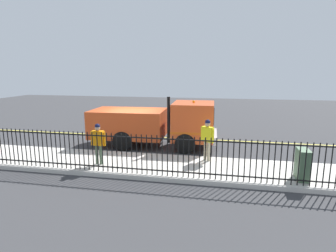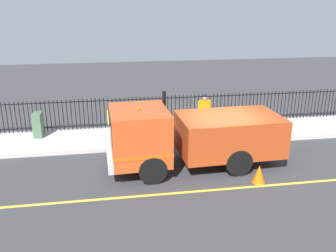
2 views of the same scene
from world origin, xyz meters
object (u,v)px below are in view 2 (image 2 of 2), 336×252
at_px(work_truck, 184,134).
at_px(worker_standing, 114,119).
at_px(pedestrian_distant, 204,108).
at_px(traffic_cone, 259,174).
at_px(utility_cabinet, 38,125).

height_order(work_truck, worker_standing, work_truck).
distance_m(pedestrian_distant, traffic_cone, 5.35).
bearing_deg(pedestrian_distant, worker_standing, 17.70).
bearing_deg(work_truck, traffic_cone, -128.36).
height_order(work_truck, pedestrian_distant, work_truck).
xyz_separation_m(work_truck, traffic_cone, (-1.63, -2.23, -0.97)).
relative_size(pedestrian_distant, utility_cabinet, 1.55).
relative_size(work_truck, worker_standing, 3.72).
height_order(work_truck, utility_cabinet, work_truck).
relative_size(worker_standing, pedestrian_distant, 1.05).
bearing_deg(work_truck, pedestrian_distant, -27.52).
relative_size(work_truck, pedestrian_distant, 3.91).
relative_size(worker_standing, utility_cabinet, 1.63).
bearing_deg(traffic_cone, utility_cabinet, 56.04).
xyz_separation_m(pedestrian_distant, traffic_cone, (-5.25, -0.51, -0.86)).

